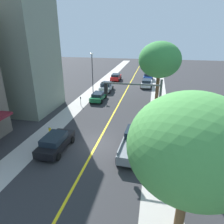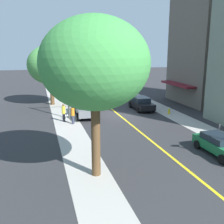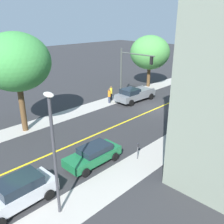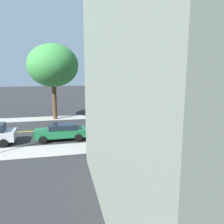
# 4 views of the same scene
# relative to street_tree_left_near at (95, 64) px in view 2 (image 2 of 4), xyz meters

# --- Properties ---
(ground_plane) EXTENTS (140.00, 140.00, 0.00)m
(ground_plane) POSITION_rel_street_tree_left_near_xyz_m (-5.51, -13.54, -6.43)
(ground_plane) COLOR #2D2D30
(sidewalk_left) EXTENTS (2.56, 126.00, 0.01)m
(sidewalk_left) POSITION_rel_street_tree_left_near_xyz_m (-11.44, -13.54, -6.43)
(sidewalk_left) COLOR #ADA8A0
(sidewalk_left) RESTS_ON ground
(sidewalk_right) EXTENTS (2.56, 126.00, 0.01)m
(sidewalk_right) POSITION_rel_street_tree_left_near_xyz_m (0.42, -13.54, -6.43)
(sidewalk_right) COLOR #ADA8A0
(sidewalk_right) RESTS_ON ground
(road_centerline_stripe) EXTENTS (0.20, 126.00, 0.00)m
(road_centerline_stripe) POSITION_rel_street_tree_left_near_xyz_m (-5.51, -13.54, -6.43)
(road_centerline_stripe) COLOR yellow
(road_centerline_stripe) RESTS_ON ground
(corner_shop_building) EXTENTS (10.13, 9.48, 14.93)m
(corner_shop_building) POSITION_rel_street_tree_left_near_xyz_m (-19.65, -17.28, 1.04)
(corner_shop_building) COLOR #665B51
(corner_shop_building) RESTS_ON ground
(street_tree_left_near) EXTENTS (5.97, 5.97, 8.99)m
(street_tree_left_near) POSITION_rel_street_tree_left_near_xyz_m (0.00, 0.00, 0.00)
(street_tree_left_near) COLOR brown
(street_tree_left_near) RESTS_ON ground
(street_tree_right_corner) EXTENTS (5.90, 5.90, 7.70)m
(street_tree_right_corner) POSITION_rel_street_tree_left_near_xyz_m (1.29, -21.30, -1.25)
(street_tree_right_corner) COLOR brown
(street_tree_right_corner) RESTS_ON ground
(fire_hydrant) EXTENTS (0.44, 0.24, 0.79)m
(fire_hydrant) POSITION_rel_street_tree_left_near_xyz_m (-11.06, -12.39, -6.04)
(fire_hydrant) COLOR yellow
(fire_hydrant) RESTS_ON ground
(parking_meter) EXTENTS (0.12, 0.18, 1.33)m
(parking_meter) POSITION_rel_street_tree_left_near_xyz_m (-10.87, -3.44, -5.56)
(parking_meter) COLOR #4C4C51
(parking_meter) RESTS_ON ground
(traffic_light_mast) EXTENTS (5.08, 0.32, 6.53)m
(traffic_light_mast) POSITION_rel_street_tree_left_near_xyz_m (-1.51, -13.50, -2.09)
(traffic_light_mast) COLOR #474C47
(traffic_light_mast) RESTS_ON ground
(black_sedan_left_curb) EXTENTS (2.13, 4.52, 1.54)m
(black_sedan_left_curb) POSITION_rel_street_tree_left_near_xyz_m (-8.88, -15.33, -5.63)
(black_sedan_left_curb) COLOR black
(black_sedan_left_curb) RESTS_ON ground
(green_sedan_left_curb) EXTENTS (1.95, 4.31, 1.37)m
(green_sedan_left_curb) POSITION_rel_street_tree_left_near_xyz_m (-8.93, -0.73, -5.70)
(green_sedan_left_curb) COLOR #196638
(green_sedan_left_curb) RESTS_ON ground
(grey_pickup_truck) EXTENTS (2.55, 5.74, 1.76)m
(grey_pickup_truck) POSITION_rel_street_tree_left_near_xyz_m (-1.86, -14.05, -5.54)
(grey_pickup_truck) COLOR slate
(grey_pickup_truck) RESTS_ON ground
(pedestrian_yellow_shirt) EXTENTS (0.34, 0.34, 1.82)m
(pedestrian_yellow_shirt) POSITION_rel_street_tree_left_near_xyz_m (0.68, -12.37, -5.46)
(pedestrian_yellow_shirt) COLOR black
(pedestrian_yellow_shirt) RESTS_ON ground
(pedestrian_orange_shirt) EXTENTS (0.36, 0.36, 1.84)m
(pedestrian_orange_shirt) POSITION_rel_street_tree_left_near_xyz_m (-0.10, -11.26, -5.45)
(pedestrian_orange_shirt) COLOR #33384C
(pedestrian_orange_shirt) RESTS_ON ground
(small_dog) EXTENTS (0.63, 0.53, 0.51)m
(small_dog) POSITION_rel_street_tree_left_near_xyz_m (0.44, -13.36, -6.10)
(small_dog) COLOR silver
(small_dog) RESTS_ON ground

